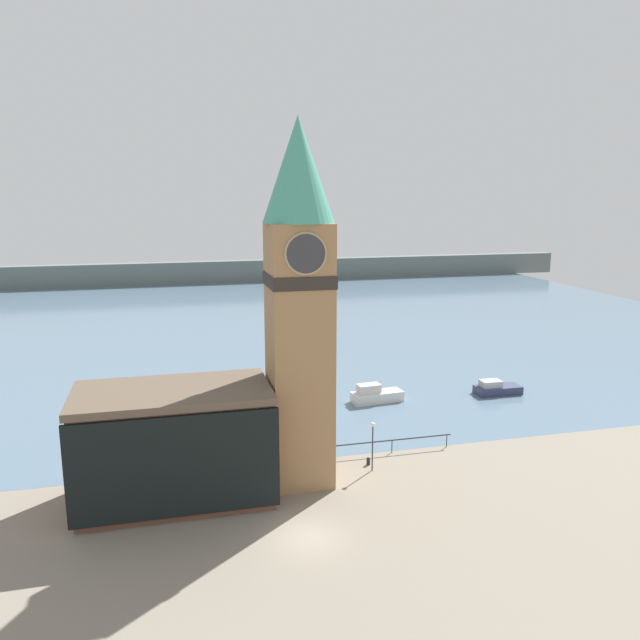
# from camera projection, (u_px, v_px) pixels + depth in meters

# --- Properties ---
(ground_plane) EXTENTS (160.00, 160.00, 0.00)m
(ground_plane) POSITION_uv_depth(u_px,v_px,m) (309.00, 537.00, 37.71)
(ground_plane) COLOR gray
(water) EXTENTS (160.00, 120.00, 0.00)m
(water) POSITION_uv_depth(u_px,v_px,m) (214.00, 316.00, 105.06)
(water) COLOR slate
(water) RESTS_ON ground_plane
(far_shoreline) EXTENTS (180.00, 3.00, 5.00)m
(far_shoreline) POSITION_uv_depth(u_px,v_px,m) (200.00, 272.00, 142.58)
(far_shoreline) COLOR slate
(far_shoreline) RESTS_ON water
(pier_railing) EXTENTS (10.13, 0.08, 1.09)m
(pier_railing) POSITION_uv_depth(u_px,v_px,m) (392.00, 441.00, 49.80)
(pier_railing) COLOR #232328
(pier_railing) RESTS_ON ground_plane
(clock_tower) EXTENTS (4.82, 4.82, 25.41)m
(clock_tower) POSITION_uv_depth(u_px,v_px,m) (299.00, 296.00, 42.53)
(clock_tower) COLOR #9E754C
(clock_tower) RESTS_ON ground_plane
(pier_building) EXTENTS (13.03, 7.21, 7.72)m
(pier_building) POSITION_uv_depth(u_px,v_px,m) (175.00, 444.00, 41.84)
(pier_building) COLOR brown
(pier_building) RESTS_ON ground_plane
(boat_near) EXTENTS (5.30, 2.28, 1.89)m
(boat_near) POSITION_uv_depth(u_px,v_px,m) (375.00, 395.00, 61.95)
(boat_near) COLOR silver
(boat_near) RESTS_ON water
(boat_far) EXTENTS (4.76, 2.05, 1.49)m
(boat_far) POSITION_uv_depth(u_px,v_px,m) (496.00, 389.00, 64.46)
(boat_far) COLOR #333856
(boat_far) RESTS_ON water
(mooring_bollard_near) EXTENTS (0.29, 0.29, 0.62)m
(mooring_bollard_near) POSITION_uv_depth(u_px,v_px,m) (368.00, 461.00, 47.69)
(mooring_bollard_near) COLOR black
(mooring_bollard_near) RESTS_ON ground_plane
(lamp_post) EXTENTS (0.32, 0.32, 3.81)m
(lamp_post) POSITION_uv_depth(u_px,v_px,m) (373.00, 437.00, 46.23)
(lamp_post) COLOR #2D2D33
(lamp_post) RESTS_ON ground_plane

